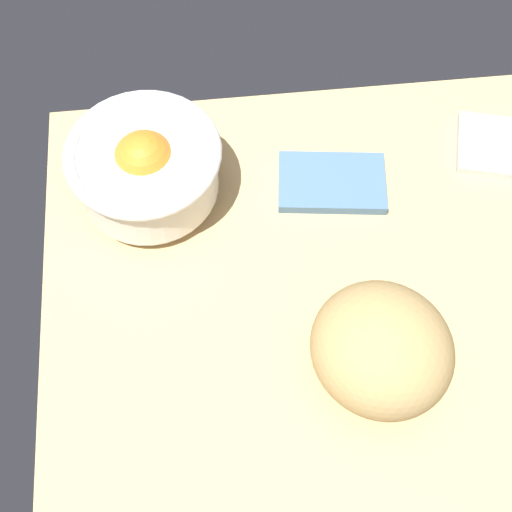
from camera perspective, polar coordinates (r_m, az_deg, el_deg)
name	(u,v)px	position (r cm, az deg, el deg)	size (l,w,h in cm)	color
ground_plane	(338,286)	(92.54, 6.65, -2.41)	(75.76, 63.36, 3.00)	tan
fruit_bowl	(146,166)	(93.02, -8.88, 7.17)	(20.05, 20.05, 11.48)	white
bread_loaf	(382,349)	(81.89, 10.10, -7.40)	(16.77, 16.03, 11.62)	tan
napkin_folded	(512,148)	(107.11, 19.98, 8.15)	(15.37, 10.11, 1.33)	silver
napkin_spare	(332,183)	(97.87, 6.14, 5.91)	(14.60, 9.27, 1.52)	slate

